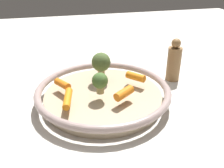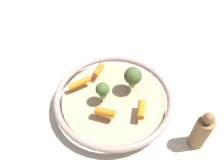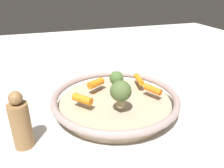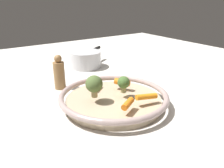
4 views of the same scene
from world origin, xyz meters
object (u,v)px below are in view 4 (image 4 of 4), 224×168
baby_carrot_right (128,104)px  baby_carrot_back (146,97)px  baby_carrot_center (94,82)px  saucepan (85,59)px  pepper_mill (59,74)px  broccoli_floret_edge (94,84)px  serving_bowl (114,99)px  broccoli_floret_mid (124,83)px  baby_carrot_near_rim (122,82)px

baby_carrot_right → baby_carrot_back: size_ratio=0.76×
baby_carrot_center → saucepan: size_ratio=0.24×
pepper_mill → saucepan: pepper_mill is taller
broccoli_floret_edge → saucepan: 0.45m
baby_carrot_center → baby_carrot_right: bearing=-91.3°
serving_bowl → broccoli_floret_edge: bearing=172.2°
serving_bowl → baby_carrot_back: baby_carrot_back is taller
baby_carrot_center → pepper_mill: (-0.06, 0.14, 0.00)m
pepper_mill → broccoli_floret_mid: bearing=-65.8°
broccoli_floret_mid → baby_carrot_near_rim: bearing=56.8°
serving_bowl → baby_carrot_near_rim: bearing=31.5°
saucepan → pepper_mill: bearing=-138.2°
serving_bowl → baby_carrot_right: bearing=-102.8°
baby_carrot_right → serving_bowl: bearing=77.2°
serving_bowl → broccoli_floret_mid: broccoli_floret_mid is taller
baby_carrot_near_rim → baby_carrot_back: bearing=-94.0°
baby_carrot_back → broccoli_floret_mid: broccoli_floret_mid is taller
serving_bowl → broccoli_floret_mid: size_ratio=6.56×
baby_carrot_center → broccoli_floret_edge: broccoli_floret_edge is taller
pepper_mill → saucepan: (0.20, 0.18, -0.02)m
serving_bowl → saucepan: 0.43m
baby_carrot_center → broccoli_floret_edge: size_ratio=0.78×
serving_bowl → broccoli_floret_edge: broccoli_floret_edge is taller
baby_carrot_center → pepper_mill: 0.15m
baby_carrot_center → baby_carrot_back: bearing=-69.2°
baby_carrot_right → baby_carrot_center: bearing=88.7°
serving_bowl → broccoli_floret_mid: (0.03, -0.01, 0.05)m
baby_carrot_center → baby_carrot_near_rim: 0.09m
baby_carrot_right → saucepan: (0.14, 0.51, -0.01)m
baby_carrot_right → broccoli_floret_edge: size_ratio=0.76×
serving_bowl → broccoli_floret_edge: 0.09m
baby_carrot_back → baby_carrot_center: bearing=110.8°
broccoli_floret_edge → baby_carrot_back: bearing=-41.0°
broccoli_floret_edge → baby_carrot_right: bearing=-68.9°
baby_carrot_right → baby_carrot_back: same height
serving_bowl → baby_carrot_near_rim: size_ratio=6.59×
broccoli_floret_edge → saucepan: broccoli_floret_edge is taller
baby_carrot_right → baby_carrot_back: bearing=5.3°
broccoli_floret_mid → baby_carrot_back: bearing=-73.4°
baby_carrot_right → broccoli_floret_mid: 0.10m
serving_bowl → saucepan: size_ratio=1.61×
baby_carrot_near_rim → baby_carrot_center: bearing=145.3°
broccoli_floret_edge → saucepan: size_ratio=0.31×
baby_carrot_right → broccoli_floret_mid: size_ratio=0.98×
broccoli_floret_mid → broccoli_floret_edge: size_ratio=0.78×
baby_carrot_back → broccoli_floret_edge: broccoli_floret_edge is taller
baby_carrot_center → baby_carrot_near_rim: baby_carrot_near_rim is taller
broccoli_floret_mid → pepper_mill: 0.27m
serving_bowl → saucepan: bearing=73.4°
broccoli_floret_mid → broccoli_floret_edge: (-0.09, 0.02, 0.01)m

